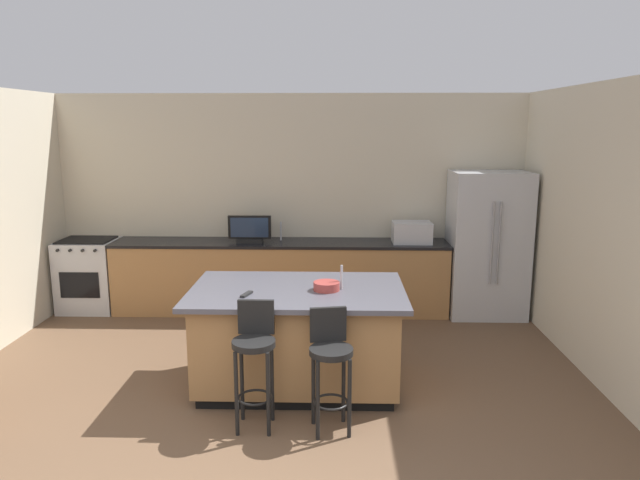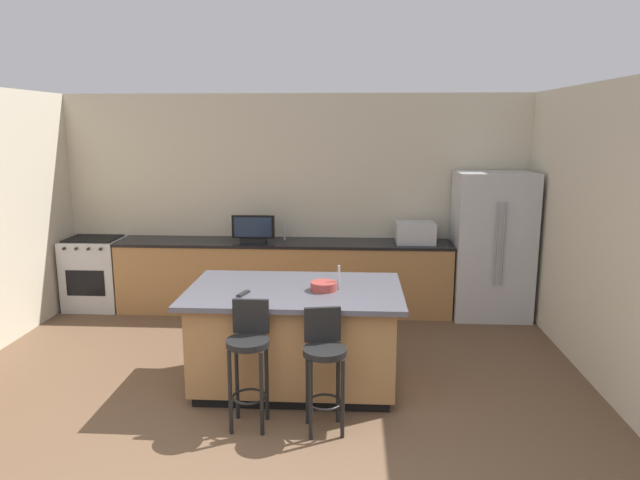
# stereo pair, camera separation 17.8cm
# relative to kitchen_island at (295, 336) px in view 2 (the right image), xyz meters

# --- Properties ---
(wall_back) EXTENTS (6.51, 0.12, 2.76)m
(wall_back) POSITION_rel_kitchen_island_xyz_m (-0.25, 2.54, 0.91)
(wall_back) COLOR beige
(wall_back) RESTS_ON ground_plane
(wall_right) EXTENTS (0.12, 4.96, 2.76)m
(wall_right) POSITION_rel_kitchen_island_xyz_m (2.81, 0.26, 0.91)
(wall_right) COLOR beige
(wall_right) RESTS_ON ground_plane
(counter_back) EXTENTS (4.24, 0.62, 0.92)m
(counter_back) POSITION_rel_kitchen_island_xyz_m (-0.36, 2.16, -0.01)
(counter_back) COLOR #9E7042
(counter_back) RESTS_ON ground_plane
(kitchen_island) EXTENTS (1.92, 1.22, 0.93)m
(kitchen_island) POSITION_rel_kitchen_island_xyz_m (0.00, 0.00, 0.00)
(kitchen_island) COLOR black
(kitchen_island) RESTS_ON ground_plane
(refrigerator) EXTENTS (0.93, 0.73, 1.81)m
(refrigerator) POSITION_rel_kitchen_island_xyz_m (2.23, 2.12, 0.43)
(refrigerator) COLOR #B7BABF
(refrigerator) RESTS_ON ground_plane
(range_oven) EXTENTS (0.71, 0.63, 0.94)m
(range_oven) POSITION_rel_kitchen_island_xyz_m (-2.84, 2.16, -0.01)
(range_oven) COLOR #B7BABF
(range_oven) RESTS_ON ground_plane
(microwave) EXTENTS (0.48, 0.36, 0.26)m
(microwave) POSITION_rel_kitchen_island_xyz_m (1.30, 2.16, 0.57)
(microwave) COLOR #B7BABF
(microwave) RESTS_ON counter_back
(tv_monitor) EXTENTS (0.54, 0.16, 0.34)m
(tv_monitor) POSITION_rel_kitchen_island_xyz_m (-0.74, 2.11, 0.60)
(tv_monitor) COLOR black
(tv_monitor) RESTS_ON counter_back
(sink_faucet_back) EXTENTS (0.02, 0.02, 0.24)m
(sink_faucet_back) POSITION_rel_kitchen_island_xyz_m (-0.36, 2.26, 0.56)
(sink_faucet_back) COLOR #B2B2B7
(sink_faucet_back) RESTS_ON counter_back
(sink_faucet_island) EXTENTS (0.02, 0.02, 0.22)m
(sink_faucet_island) POSITION_rel_kitchen_island_xyz_m (0.40, 0.00, 0.56)
(sink_faucet_island) COLOR #B2B2B7
(sink_faucet_island) RESTS_ON kitchen_island
(bar_stool_left) EXTENTS (0.34, 0.34, 1.01)m
(bar_stool_left) POSITION_rel_kitchen_island_xyz_m (-0.29, -0.75, 0.14)
(bar_stool_left) COLOR black
(bar_stool_left) RESTS_ON ground_plane
(bar_stool_right) EXTENTS (0.34, 0.36, 0.97)m
(bar_stool_right) POSITION_rel_kitchen_island_xyz_m (0.31, -0.78, 0.11)
(bar_stool_right) COLOR black
(bar_stool_right) RESTS_ON ground_plane
(fruit_bowl) EXTENTS (0.23, 0.23, 0.08)m
(fruit_bowl) POSITION_rel_kitchen_island_xyz_m (0.26, -0.04, 0.49)
(fruit_bowl) COLOR #993833
(fruit_bowl) RESTS_ON kitchen_island
(tv_remote) EXTENTS (0.09, 0.18, 0.02)m
(tv_remote) POSITION_rel_kitchen_island_xyz_m (-0.42, -0.22, 0.46)
(tv_remote) COLOR black
(tv_remote) RESTS_ON kitchen_island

